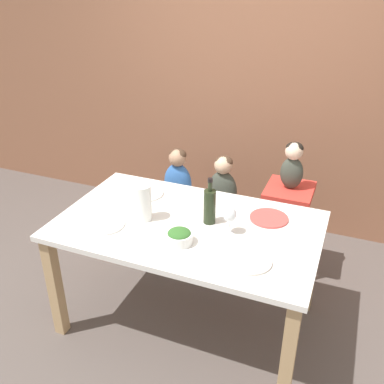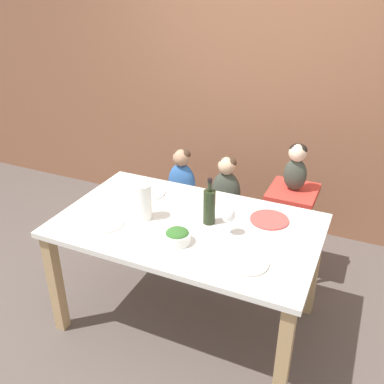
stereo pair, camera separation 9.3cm
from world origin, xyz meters
The scene contains 17 objects.
ground_plane centered at (0.00, 0.00, 0.00)m, with size 14.00×14.00×0.00m, color #564C47.
wall_back centered at (0.00, 1.52, 1.35)m, with size 10.00×0.06×2.70m.
dining_table centered at (0.00, 0.00, 0.67)m, with size 1.58×0.95×0.77m.
chair_far_left centered at (-0.41, 0.77, 0.37)m, with size 0.39×0.44×0.44m.
chair_far_center centered at (-0.03, 0.77, 0.37)m, with size 0.39×0.44×0.44m.
chair_right_highchair centered at (0.48, 0.77, 0.58)m, with size 0.34×0.37×0.74m.
person_child_left centered at (-0.41, 0.77, 0.67)m, with size 0.23×0.15×0.46m.
person_child_center centered at (-0.03, 0.77, 0.67)m, with size 0.23×0.15×0.46m.
person_baby_right centered at (0.48, 0.77, 0.93)m, with size 0.16×0.13×0.35m.
wine_bottle centered at (0.12, 0.06, 0.88)m, with size 0.07×0.07×0.30m.
paper_towel_roll centered at (-0.27, -0.05, 0.88)m, with size 0.10×0.10×0.23m.
wine_glass_near centered at (0.26, -0.01, 0.89)m, with size 0.08×0.08×0.17m.
salad_bowl_large centered at (0.04, -0.21, 0.81)m, with size 0.15×0.15×0.08m.
dinner_plate_front_left centered at (-0.45, -0.21, 0.77)m, with size 0.24×0.24×0.01m.
dinner_plate_back_left centered at (-0.41, 0.24, 0.77)m, with size 0.24×0.24×0.01m.
dinner_plate_back_right centered at (0.45, 0.24, 0.77)m, with size 0.24×0.24×0.01m.
dinner_plate_front_right centered at (0.45, -0.24, 0.77)m, with size 0.24×0.24×0.01m.
Camera 1 is at (0.86, -2.05, 2.13)m, focal length 40.00 mm.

